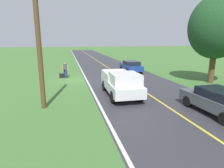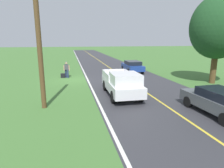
% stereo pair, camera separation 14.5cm
% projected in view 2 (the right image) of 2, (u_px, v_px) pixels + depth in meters
% --- Properties ---
extents(ground_plane, '(200.00, 200.00, 0.00)m').
position_uv_depth(ground_plane, '(76.00, 80.00, 19.71)').
color(ground_plane, '#427033').
extents(road_surface, '(8.35, 120.00, 0.00)m').
position_uv_depth(road_surface, '(124.00, 78.00, 20.79)').
color(road_surface, '#333338').
rests_on(road_surface, ground).
extents(lane_edge_line, '(0.16, 117.60, 0.00)m').
position_uv_depth(lane_edge_line, '(87.00, 79.00, 19.95)').
color(lane_edge_line, silver).
rests_on(lane_edge_line, ground).
extents(lane_centre_line, '(0.14, 117.60, 0.00)m').
position_uv_depth(lane_centre_line, '(124.00, 78.00, 20.79)').
color(lane_centre_line, gold).
rests_on(lane_centre_line, ground).
extents(hitchhiker_walking, '(0.62, 0.53, 1.75)m').
position_uv_depth(hitchhiker_walking, '(67.00, 69.00, 20.65)').
color(hitchhiker_walking, navy).
rests_on(hitchhiker_walking, ground).
extents(suitcase_carried, '(0.47, 0.23, 0.48)m').
position_uv_depth(suitcase_carried, '(63.00, 76.00, 20.67)').
color(suitcase_carried, black).
rests_on(suitcase_carried, ground).
extents(pickup_truck_passing, '(2.19, 5.44, 1.82)m').
position_uv_depth(pickup_truck_passing, '(122.00, 83.00, 13.78)').
color(pickup_truck_passing, silver).
rests_on(pickup_truck_passing, ground).
extents(tree_far_side_near, '(4.91, 4.91, 7.93)m').
position_uv_depth(tree_far_side_near, '(218.00, 27.00, 17.10)').
color(tree_far_side_near, brown).
rests_on(tree_far_side_near, ground).
extents(sedan_near_oncoming, '(2.00, 4.44, 1.41)m').
position_uv_depth(sedan_near_oncoming, '(132.00, 66.00, 24.35)').
color(sedan_near_oncoming, navy).
rests_on(sedan_near_oncoming, ground).
extents(sedan_mid_oncoming, '(2.06, 4.47, 1.41)m').
position_uv_depth(sedan_mid_oncoming, '(219.00, 101.00, 10.41)').
color(sedan_mid_oncoming, '#4C5156').
rests_on(sedan_mid_oncoming, ground).
extents(utility_pole_roadside, '(0.28, 0.28, 7.53)m').
position_uv_depth(utility_pole_roadside, '(39.00, 44.00, 10.77)').
color(utility_pole_roadside, brown).
rests_on(utility_pole_roadside, ground).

